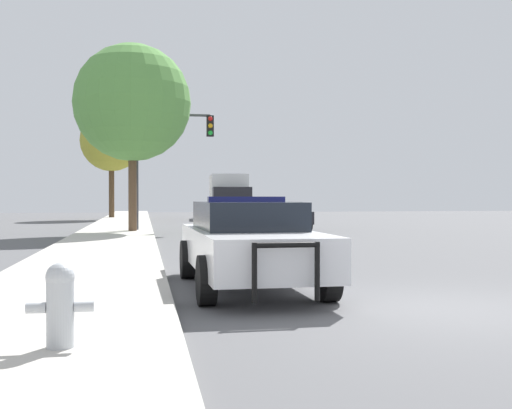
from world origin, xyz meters
The scene contains 9 objects.
ground_plane centered at (0.00, 0.00, 0.00)m, with size 110.00×110.00×0.00m, color #565659.
sidewalk_left centered at (-5.10, 0.00, 0.07)m, with size 3.00×110.00×0.13m.
police_car centered at (-2.28, 2.47, 0.77)m, with size 2.08×5.07×1.52m.
fire_hydrant centered at (-4.75, -1.90, 0.55)m, with size 0.60×0.26×0.78m.
traffic_light centered at (-2.96, 19.43, 3.66)m, with size 3.34×0.35×5.02m.
car_background_oncoming centered at (2.04, 20.08, 0.71)m, with size 2.07×4.70×1.29m.
box_truck centered at (1.71, 35.09, 1.61)m, with size 3.00×7.95×3.01m.
tree_sidewalk_mid centered at (-4.43, 18.53, 5.33)m, with size 4.76×4.76×7.59m.
tree_sidewalk_far centered at (-6.10, 36.20, 5.30)m, with size 4.18×4.18×7.28m.
Camera 1 is at (-4.00, -8.00, 1.52)m, focal length 45.00 mm.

